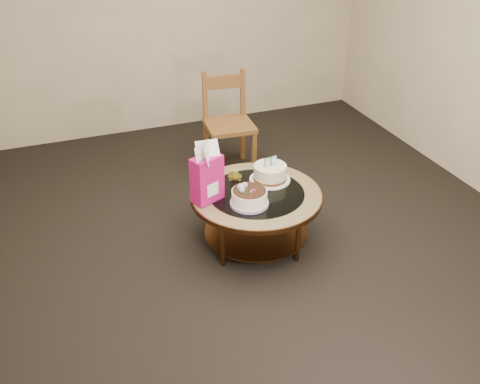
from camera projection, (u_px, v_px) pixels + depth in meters
name	position (u px, v px, depth m)	size (l,w,h in m)	color
ground	(255.00, 241.00, 4.33)	(5.00, 5.00, 0.00)	black
room_walls	(259.00, 52.00, 3.54)	(4.52, 5.02, 2.61)	#C9B198
coffee_table	(256.00, 201.00, 4.14)	(1.02, 1.02, 0.46)	#593419
decorated_cake	(249.00, 198.00, 3.92)	(0.29, 0.29, 0.17)	#B998D7
cream_cake	(270.00, 173.00, 4.22)	(0.32, 0.32, 0.21)	white
gift_bag	(207.00, 173.00, 3.89)	(0.26, 0.23, 0.46)	#C51276
pillar_candle	(235.00, 175.00, 4.27)	(0.12, 0.12, 0.08)	tan
dining_chair	(228.00, 123.00, 5.16)	(0.48, 0.48, 0.96)	brown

